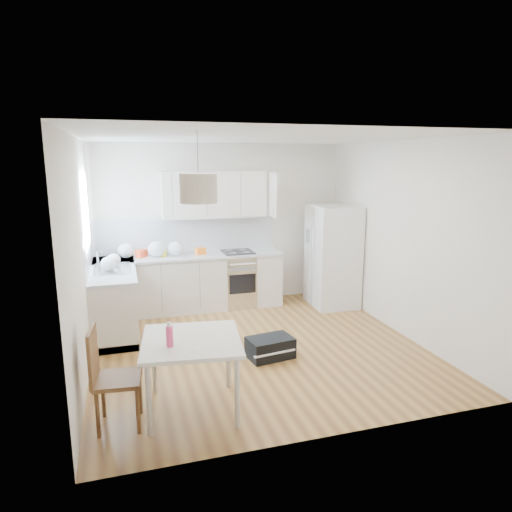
{
  "coord_description": "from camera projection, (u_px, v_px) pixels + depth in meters",
  "views": [
    {
      "loc": [
        -1.65,
        -5.43,
        2.44
      ],
      "look_at": [
        0.1,
        0.4,
        1.15
      ],
      "focal_mm": 32.0,
      "sensor_mm": 36.0,
      "label": 1
    }
  ],
  "objects": [
    {
      "name": "snack_red",
      "position": [
        141.0,
        253.0,
        7.2
      ],
      "size": [
        0.2,
        0.2,
        0.12
      ],
      "primitive_type": "cube",
      "rotation": [
        0.0,
        0.0,
        0.78
      ],
      "color": "#B73316",
      "rests_on": "counter_back"
    },
    {
      "name": "dining_chair",
      "position": [
        118.0,
        377.0,
        4.18
      ],
      "size": [
        0.45,
        0.45,
        0.97
      ],
      "primitive_type": null,
      "rotation": [
        0.0,
        0.0,
        -0.11
      ],
      "color": "#4B2A16",
      "rests_on": "floor"
    },
    {
      "name": "wall_left",
      "position": [
        81.0,
        257.0,
        5.18
      ],
      "size": [
        0.0,
        4.2,
        4.2
      ],
      "primitive_type": "plane",
      "rotation": [
        1.57,
        0.0,
        1.57
      ],
      "color": "silver",
      "rests_on": "floor"
    },
    {
      "name": "grocery_bag_b",
      "position": [
        157.0,
        249.0,
        7.2
      ],
      "size": [
        0.27,
        0.23,
        0.25
      ],
      "primitive_type": "ellipsoid",
      "color": "white",
      "rests_on": "counter_back"
    },
    {
      "name": "counter_left",
      "position": [
        112.0,
        270.0,
        6.49
      ],
      "size": [
        0.64,
        1.82,
        0.04
      ],
      "primitive_type": "cube",
      "color": "silver",
      "rests_on": "cabinets_left"
    },
    {
      "name": "dining_table",
      "position": [
        192.0,
        347.0,
        4.42
      ],
      "size": [
        1.05,
        1.05,
        0.74
      ],
      "rotation": [
        0.0,
        0.0,
        -0.13
      ],
      "color": "beige",
      "rests_on": "floor"
    },
    {
      "name": "drink_bottle",
      "position": [
        170.0,
        334.0,
        4.21
      ],
      "size": [
        0.08,
        0.08,
        0.24
      ],
      "primitive_type": "cylinder",
      "rotation": [
        0.0,
        0.0,
        -0.19
      ],
      "color": "#F44380",
      "rests_on": "dining_table"
    },
    {
      "name": "backsplash_left",
      "position": [
        89.0,
        249.0,
        6.34
      ],
      "size": [
        0.01,
        1.8,
        0.58
      ],
      "primitive_type": "cube",
      "color": "white",
      "rests_on": "wall_left"
    },
    {
      "name": "upper_cabinets",
      "position": [
        214.0,
        194.0,
        7.44
      ],
      "size": [
        1.7,
        0.32,
        0.75
      ],
      "primitive_type": "cube",
      "color": "beige",
      "rests_on": "wall_back"
    },
    {
      "name": "grocery_bag_e",
      "position": [
        109.0,
        264.0,
        6.31
      ],
      "size": [
        0.22,
        0.19,
        0.2
      ],
      "primitive_type": "ellipsoid",
      "color": "white",
      "rests_on": "counter_left"
    },
    {
      "name": "snack_yellow",
      "position": [
        161.0,
        253.0,
        7.26
      ],
      "size": [
        0.18,
        0.14,
        0.11
      ],
      "primitive_type": "cube",
      "rotation": [
        0.0,
        0.0,
        -0.27
      ],
      "color": "yellow",
      "rests_on": "counter_back"
    },
    {
      "name": "grocery_bag_c",
      "position": [
        176.0,
        249.0,
        7.3
      ],
      "size": [
        0.26,
        0.22,
        0.23
      ],
      "primitive_type": "ellipsoid",
      "color": "white",
      "rests_on": "counter_back"
    },
    {
      "name": "gym_bag",
      "position": [
        270.0,
        347.0,
        5.71
      ],
      "size": [
        0.6,
        0.44,
        0.26
      ],
      "primitive_type": "cube",
      "rotation": [
        0.0,
        0.0,
        0.15
      ],
      "color": "black",
      "rests_on": "floor"
    },
    {
      "name": "wall_right",
      "position": [
        401.0,
        239.0,
        6.36
      ],
      "size": [
        0.0,
        4.2,
        4.2
      ],
      "primitive_type": "plane",
      "rotation": [
        1.57,
        0.0,
        -1.57
      ],
      "color": "silver",
      "rests_on": "floor"
    },
    {
      "name": "cabinets_back",
      "position": [
        191.0,
        283.0,
        7.48
      ],
      "size": [
        3.0,
        0.6,
        0.88
      ],
      "primitive_type": "cube",
      "color": "beige",
      "rests_on": "floor"
    },
    {
      "name": "grocery_bag_d",
      "position": [
        114.0,
        260.0,
        6.63
      ],
      "size": [
        0.19,
        0.16,
        0.17
      ],
      "primitive_type": "ellipsoid",
      "color": "white",
      "rests_on": "counter_back"
    },
    {
      "name": "range_oven",
      "position": [
        238.0,
        280.0,
        7.71
      ],
      "size": [
        0.5,
        0.61,
        0.88
      ],
      "primitive_type": null,
      "color": "silver",
      "rests_on": "floor"
    },
    {
      "name": "refrigerator",
      "position": [
        333.0,
        256.0,
        7.66
      ],
      "size": [
        0.85,
        0.87,
        1.69
      ],
      "primitive_type": null,
      "rotation": [
        0.0,
        0.0,
        -0.04
      ],
      "color": "white",
      "rests_on": "floor"
    },
    {
      "name": "sink",
      "position": [
        112.0,
        269.0,
        6.44
      ],
      "size": [
        0.5,
        0.8,
        0.16
      ],
      "primitive_type": null,
      "color": "silver",
      "rests_on": "counter_left"
    },
    {
      "name": "grocery_bag_a",
      "position": [
        126.0,
        251.0,
        7.12
      ],
      "size": [
        0.26,
        0.22,
        0.23
      ],
      "primitive_type": "ellipsoid",
      "color": "white",
      "rests_on": "counter_back"
    },
    {
      "name": "ceiling",
      "position": [
        258.0,
        137.0,
        5.49
      ],
      "size": [
        4.2,
        4.2,
        0.0
      ],
      "primitive_type": "plane",
      "rotation": [
        3.14,
        0.0,
        0.0
      ],
      "color": "white",
      "rests_on": "wall_back"
    },
    {
      "name": "window_glassblock",
      "position": [
        86.0,
        211.0,
        6.18
      ],
      "size": [
        0.02,
        1.0,
        1.0
      ],
      "primitive_type": "cube",
      "color": "#BFE0F9",
      "rests_on": "wall_left"
    },
    {
      "name": "counter_back",
      "position": [
        190.0,
        256.0,
        7.38
      ],
      "size": [
        3.02,
        0.64,
        0.04
      ],
      "primitive_type": "cube",
      "color": "silver",
      "rests_on": "cabinets_back"
    },
    {
      "name": "backsplash_back",
      "position": [
        187.0,
        234.0,
        7.6
      ],
      "size": [
        3.0,
        0.01,
        0.58
      ],
      "primitive_type": "cube",
      "color": "white",
      "rests_on": "wall_back"
    },
    {
      "name": "pendant_lamp",
      "position": [
        199.0,
        188.0,
        4.17
      ],
      "size": [
        0.42,
        0.42,
        0.27
      ],
      "primitive_type": "cylinder",
      "rotation": [
        0.0,
        0.0,
        0.27
      ],
      "color": "beige",
      "rests_on": "ceiling"
    },
    {
      "name": "snack_orange",
      "position": [
        200.0,
        251.0,
        7.4
      ],
      "size": [
        0.18,
        0.14,
        0.11
      ],
      "primitive_type": "cube",
      "rotation": [
        0.0,
        0.0,
        0.28
      ],
      "color": "orange",
      "rests_on": "counter_back"
    },
    {
      "name": "cabinets_left",
      "position": [
        114.0,
        301.0,
        6.58
      ],
      "size": [
        0.6,
        1.8,
        0.88
      ],
      "primitive_type": "cube",
      "color": "beige",
      "rests_on": "floor"
    },
    {
      "name": "wall_back",
      "position": [
        222.0,
        225.0,
        7.74
      ],
      "size": [
        4.2,
        0.0,
        4.2
      ],
      "primitive_type": "plane",
      "rotation": [
        1.57,
        0.0,
        0.0
      ],
      "color": "silver",
      "rests_on": "floor"
    },
    {
      "name": "floor",
      "position": [
        257.0,
        347.0,
        6.06
      ],
      "size": [
        4.2,
        4.2,
        0.0
      ],
      "primitive_type": "plane",
      "color": "brown",
      "rests_on": "ground"
    }
  ]
}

